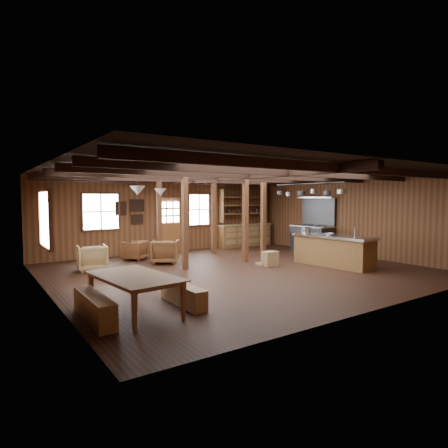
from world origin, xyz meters
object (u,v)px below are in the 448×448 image
at_px(dining_table, 137,294).
at_px(kitchen_island, 333,250).
at_px(armchair_a, 135,250).
at_px(armchair_b, 165,252).
at_px(commercial_range, 314,234).
at_px(armchair_c, 92,258).

bearing_deg(dining_table, kitchen_island, -86.49).
xyz_separation_m(armchair_a, armchair_b, (0.55, -1.17, 0.05)).
bearing_deg(commercial_range, armchair_c, 173.54).
bearing_deg(armchair_c, commercial_range, -178.65).
distance_m(armchair_a, armchair_c, 2.01).
xyz_separation_m(dining_table, armchair_b, (2.65, 4.41, 0.03)).
bearing_deg(armchair_a, kitchen_island, 99.04).
distance_m(dining_table, armchair_a, 5.97).
relative_size(commercial_range, armchair_b, 2.57).
relative_size(armchair_b, armchair_c, 1.02).
height_order(dining_table, armchair_c, armchair_c).
xyz_separation_m(commercial_range, armchair_c, (-8.13, 0.92, -0.30)).
bearing_deg(kitchen_island, armchair_b, 135.26).
height_order(commercial_range, armchair_c, commercial_range).
bearing_deg(armchair_c, armchair_b, -174.56).
distance_m(commercial_range, dining_table, 9.27).
distance_m(kitchen_island, armchair_c, 7.16).
bearing_deg(dining_table, armchair_a, -26.60).
xyz_separation_m(commercial_range, armchair_a, (-6.44, 2.00, -0.35)).
bearing_deg(armchair_b, dining_table, 92.28).
height_order(dining_table, armchair_a, dining_table).
bearing_deg(armchair_a, dining_table, 32.46).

